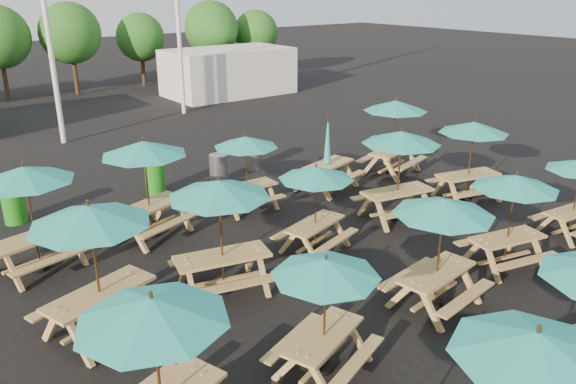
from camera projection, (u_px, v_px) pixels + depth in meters
ground at (325, 252)px, 13.63m from camera, size 120.00×120.00×0.00m
picnic_unit_1 at (153, 320)px, 7.16m from camera, size 2.58×2.58×2.44m
picnic_unit_2 at (90, 224)px, 9.72m from camera, size 2.68×2.68×2.57m
picnic_unit_3 at (26, 181)px, 12.04m from camera, size 2.49×2.49×2.49m
picnic_unit_4 at (534, 356)px, 6.50m from camera, size 2.30×2.30×2.42m
picnic_unit_5 at (326, 275)px, 8.83m from camera, size 2.25×2.25×2.12m
picnic_unit_6 at (220, 196)px, 11.16m from camera, size 2.51×2.51×2.50m
picnic_unit_7 at (144, 155)px, 13.74m from camera, size 2.67×2.67×2.54m
picnic_unit_9 at (443, 214)px, 10.66m from camera, size 2.18×2.18×2.34m
picnic_unit_10 at (316, 179)px, 13.08m from camera, size 2.21×2.21×2.15m
picnic_unit_11 at (246, 147)px, 15.55m from camera, size 1.87×1.87×2.17m
picnic_unit_13 at (515, 188)px, 12.26m from camera, size 2.24×2.24×2.23m
picnic_unit_14 at (401, 144)px, 14.79m from camera, size 2.44×2.44×2.51m
picnic_unit_15 at (327, 158)px, 17.40m from camera, size 2.32×2.15×2.50m
picnic_unit_18 at (473, 133)px, 16.22m from camera, size 2.44×2.44×2.40m
picnic_unit_19 at (395, 111)px, 18.49m from camera, size 2.58×2.58×2.53m
waste_bin_0 at (14, 206)px, 15.13m from camera, size 0.59×0.59×0.95m
waste_bin_1 at (155, 179)px, 17.21m from camera, size 0.59×0.59×0.95m
waste_bin_2 at (219, 169)px, 18.16m from camera, size 0.59×0.59×0.95m
waste_bin_3 at (253, 156)px, 19.53m from camera, size 0.59×0.59×0.95m
event_tent_1 at (228, 72)px, 32.44m from camera, size 7.00×4.00×2.60m
tree_4 at (70, 33)px, 31.56m from camera, size 3.41×3.41×5.17m
tree_5 at (140, 37)px, 34.50m from camera, size 2.94×2.94×4.45m
tree_6 at (211, 28)px, 35.29m from camera, size 3.38×3.38×5.13m
tree_7 at (256, 33)px, 37.39m from camera, size 2.95×2.95×4.48m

